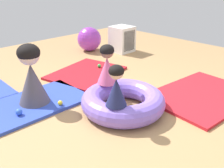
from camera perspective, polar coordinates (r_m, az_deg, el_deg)
ground_plane at (r=3.32m, az=0.63°, el=-5.82°), size 8.00×8.00×0.00m
gym_mat_near_left at (r=4.51m, az=-5.75°, el=2.49°), size 1.42×1.21×0.04m
gym_mat_front at (r=3.89m, az=19.50°, el=-2.35°), size 1.60×1.22×0.04m
gym_mat_center_rear at (r=3.61m, az=-16.76°, el=-4.06°), size 1.35×0.86×0.04m
inflatable_cushion at (r=3.25m, az=2.47°, el=-3.86°), size 1.07×1.07×0.27m
child_in_pink at (r=3.36m, az=-1.11°, el=4.33°), size 0.28×0.28×0.53m
child_in_navy at (r=2.78m, az=0.95°, el=-0.45°), size 0.33×0.33×0.47m
adult_seated at (r=3.44m, az=-17.54°, el=1.96°), size 0.56×0.56×0.80m
play_ball_blue at (r=3.31m, az=-20.05°, el=-5.91°), size 0.08×0.08×0.08m
play_ball_yellow at (r=3.41m, az=-11.48°, el=-4.14°), size 0.06×0.06×0.06m
play_ball_green at (r=4.68m, az=-2.87°, el=4.08°), size 0.07×0.07×0.07m
exercise_ball_large at (r=5.84m, az=-5.09°, el=9.95°), size 0.53×0.53×0.53m
storage_cube at (r=5.74m, az=2.43°, el=9.93°), size 0.44×0.44×0.56m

